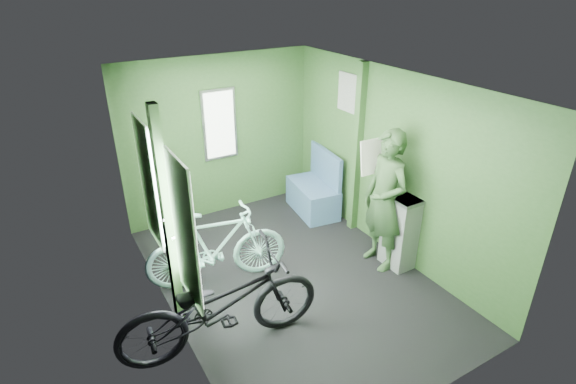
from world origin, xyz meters
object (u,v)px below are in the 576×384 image
at_px(bicycle_black, 224,346).
at_px(passenger, 385,201).
at_px(waste_box, 400,232).
at_px(bench_seat, 314,194).
at_px(bicycle_mint, 220,281).

xyz_separation_m(bicycle_black, passenger, (2.21, 0.31, 0.87)).
bearing_deg(bicycle_black, waste_box, -79.15).
bearing_deg(passenger, bench_seat, -179.75).
relative_size(waste_box, bench_seat, 0.97).
relative_size(passenger, bench_seat, 1.82).
relative_size(bicycle_black, passenger, 1.12).
distance_m(passenger, waste_box, 0.46).
bearing_deg(bicycle_black, bicycle_mint, -13.72).
relative_size(bicycle_mint, bench_seat, 1.69).
bearing_deg(bicycle_black, bench_seat, -44.24).
bearing_deg(bench_seat, passenger, -84.15).
bearing_deg(passenger, bicycle_black, -79.91).
height_order(waste_box, bench_seat, bench_seat).
height_order(bicycle_mint, bench_seat, bench_seat).
bearing_deg(bicycle_mint, bench_seat, -52.59).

